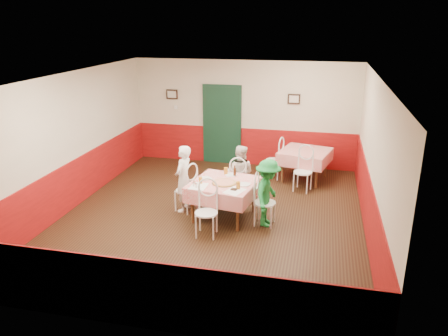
% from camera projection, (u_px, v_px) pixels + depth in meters
% --- Properties ---
extents(floor, '(7.00, 7.00, 0.00)m').
position_uv_depth(floor, '(213.00, 216.00, 8.89)').
color(floor, black).
rests_on(floor, ground).
extents(ceiling, '(7.00, 7.00, 0.00)m').
position_uv_depth(ceiling, '(211.00, 77.00, 7.98)').
color(ceiling, white).
rests_on(ceiling, back_wall).
extents(back_wall, '(6.00, 0.10, 2.80)m').
position_uv_depth(back_wall, '(244.00, 114.00, 11.66)').
color(back_wall, beige).
rests_on(back_wall, ground).
extents(front_wall, '(6.00, 0.10, 2.80)m').
position_uv_depth(front_wall, '(140.00, 232.00, 5.20)').
color(front_wall, beige).
rests_on(front_wall, ground).
extents(left_wall, '(0.10, 7.00, 2.80)m').
position_uv_depth(left_wall, '(72.00, 141.00, 9.06)').
color(left_wall, beige).
rests_on(left_wall, ground).
extents(right_wall, '(0.10, 7.00, 2.80)m').
position_uv_depth(right_wall, '(374.00, 161.00, 7.80)').
color(right_wall, beige).
rests_on(right_wall, ground).
extents(wainscot_back, '(6.00, 0.03, 1.00)m').
position_uv_depth(wainscot_back, '(244.00, 146.00, 11.94)').
color(wainscot_back, maroon).
rests_on(wainscot_back, ground).
extents(wainscot_front, '(6.00, 0.03, 1.00)m').
position_uv_depth(wainscot_front, '(145.00, 295.00, 5.51)').
color(wainscot_front, maroon).
rests_on(wainscot_front, ground).
extents(wainscot_left, '(0.03, 7.00, 1.00)m').
position_uv_depth(wainscot_left, '(78.00, 182.00, 9.35)').
color(wainscot_left, maroon).
rests_on(wainscot_left, ground).
extents(wainscot_right, '(0.03, 7.00, 1.00)m').
position_uv_depth(wainscot_right, '(368.00, 207.00, 8.10)').
color(wainscot_right, maroon).
rests_on(wainscot_right, ground).
extents(door, '(0.96, 0.06, 2.10)m').
position_uv_depth(door, '(222.00, 126.00, 11.85)').
color(door, black).
rests_on(door, ground).
extents(picture_left, '(0.32, 0.03, 0.26)m').
position_uv_depth(picture_left, '(172.00, 94.00, 11.88)').
color(picture_left, black).
rests_on(picture_left, back_wall).
extents(picture_right, '(0.32, 0.03, 0.26)m').
position_uv_depth(picture_right, '(294.00, 99.00, 11.19)').
color(picture_right, black).
rests_on(picture_right, back_wall).
extents(thermostat, '(0.10, 0.03, 0.10)m').
position_uv_depth(thermostat, '(176.00, 107.00, 11.98)').
color(thermostat, white).
rests_on(thermostat, back_wall).
extents(main_table, '(1.41, 1.41, 0.77)m').
position_uv_depth(main_table, '(224.00, 200.00, 8.72)').
color(main_table, red).
rests_on(main_table, ground).
extents(second_table, '(1.36, 1.36, 0.77)m').
position_uv_depth(second_table, '(304.00, 165.00, 10.77)').
color(second_table, red).
rests_on(second_table, ground).
extents(chair_left, '(0.55, 0.55, 0.90)m').
position_uv_depth(chair_left, '(186.00, 190.00, 9.00)').
color(chair_left, white).
rests_on(chair_left, ground).
extents(chair_right, '(0.45, 0.45, 0.90)m').
position_uv_depth(chair_right, '(265.00, 203.00, 8.39)').
color(chair_right, white).
rests_on(chair_right, ground).
extents(chair_far, '(0.44, 0.44, 0.90)m').
position_uv_depth(chair_far, '(239.00, 182.00, 9.44)').
color(chair_far, white).
rests_on(chair_far, ground).
extents(chair_near, '(0.44, 0.44, 0.90)m').
position_uv_depth(chair_near, '(206.00, 213.00, 7.95)').
color(chair_near, white).
rests_on(chair_near, ground).
extents(chair_second_a, '(0.51, 0.51, 0.90)m').
position_uv_depth(chair_second_a, '(274.00, 160.00, 10.90)').
color(chair_second_a, white).
rests_on(chair_second_a, ground).
extents(chair_second_b, '(0.51, 0.51, 0.90)m').
position_uv_depth(chair_second_b, '(303.00, 172.00, 10.05)').
color(chair_second_b, white).
rests_on(chair_second_b, ground).
extents(pizza, '(0.53, 0.53, 0.03)m').
position_uv_depth(pizza, '(224.00, 183.00, 8.52)').
color(pizza, '#B74723').
rests_on(pizza, main_table).
extents(plate_left, '(0.29, 0.29, 0.01)m').
position_uv_depth(plate_left, '(205.00, 178.00, 8.76)').
color(plate_left, white).
rests_on(plate_left, main_table).
extents(plate_right, '(0.29, 0.29, 0.01)m').
position_uv_depth(plate_right, '(244.00, 184.00, 8.45)').
color(plate_right, white).
rests_on(plate_right, main_table).
extents(plate_far, '(0.29, 0.29, 0.01)m').
position_uv_depth(plate_far, '(231.00, 175.00, 8.97)').
color(plate_far, white).
rests_on(plate_far, main_table).
extents(glass_a, '(0.08, 0.08, 0.13)m').
position_uv_depth(glass_a, '(201.00, 180.00, 8.50)').
color(glass_a, '#BF7219').
rests_on(glass_a, main_table).
extents(glass_b, '(0.09, 0.09, 0.14)m').
position_uv_depth(glass_b, '(238.00, 185.00, 8.23)').
color(glass_b, '#BF7219').
rests_on(glass_b, main_table).
extents(glass_c, '(0.09, 0.09, 0.14)m').
position_uv_depth(glass_c, '(226.00, 171.00, 9.00)').
color(glass_c, '#BF7219').
rests_on(glass_c, main_table).
extents(beer_bottle, '(0.06, 0.06, 0.20)m').
position_uv_depth(beer_bottle, '(235.00, 171.00, 8.88)').
color(beer_bottle, '#381C0A').
rests_on(beer_bottle, main_table).
extents(shaker_a, '(0.04, 0.04, 0.09)m').
position_uv_depth(shaker_a, '(194.00, 184.00, 8.35)').
color(shaker_a, silver).
rests_on(shaker_a, main_table).
extents(shaker_b, '(0.04, 0.04, 0.09)m').
position_uv_depth(shaker_b, '(196.00, 185.00, 8.29)').
color(shaker_b, silver).
rests_on(shaker_b, main_table).
extents(shaker_c, '(0.04, 0.04, 0.09)m').
position_uv_depth(shaker_c, '(194.00, 182.00, 8.45)').
color(shaker_c, '#B23319').
rests_on(shaker_c, main_table).
extents(menu_left, '(0.31, 0.41, 0.00)m').
position_uv_depth(menu_left, '(199.00, 186.00, 8.37)').
color(menu_left, white).
rests_on(menu_left, main_table).
extents(menu_right, '(0.43, 0.48, 0.00)m').
position_uv_depth(menu_right, '(235.00, 191.00, 8.14)').
color(menu_right, white).
rests_on(menu_right, main_table).
extents(wallet, '(0.12, 0.11, 0.02)m').
position_uv_depth(wallet, '(234.00, 189.00, 8.19)').
color(wallet, black).
rests_on(wallet, main_table).
extents(diner_left, '(0.41, 0.55, 1.40)m').
position_uv_depth(diner_left, '(183.00, 179.00, 8.94)').
color(diner_left, gray).
rests_on(diner_left, ground).
extents(diner_far, '(0.65, 0.52, 1.27)m').
position_uv_depth(diner_far, '(240.00, 174.00, 9.42)').
color(diner_far, gray).
rests_on(diner_far, ground).
extents(diner_right, '(0.60, 0.92, 1.33)m').
position_uv_depth(diner_right, '(268.00, 193.00, 8.30)').
color(diner_right, gray).
rests_on(diner_right, ground).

